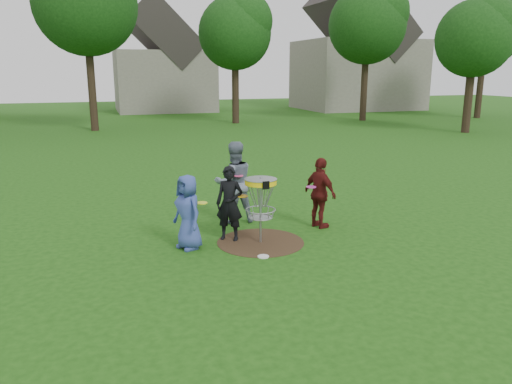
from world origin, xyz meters
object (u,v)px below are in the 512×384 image
object	(u,v)px
player_grey	(234,182)
player_blue	(188,212)
player_black	(230,204)
disc_golf_basket	(261,194)
player_maroon	(320,193)

from	to	relation	value
player_grey	player_blue	bearing A→B (deg)	44.17
player_grey	player_black	bearing A→B (deg)	67.70
player_grey	disc_golf_basket	xyz separation A→B (m)	(0.13, -1.53, 0.07)
player_maroon	player_blue	bearing A→B (deg)	80.12
player_black	player_grey	xyz separation A→B (m)	(0.43, 1.17, 0.17)
player_grey	disc_golf_basket	distance (m)	1.54
player_black	disc_golf_basket	world-z (taller)	player_black
player_blue	player_grey	bearing A→B (deg)	112.15
player_black	disc_golf_basket	xyz separation A→B (m)	(0.55, -0.37, 0.24)
player_blue	player_maroon	world-z (taller)	player_maroon
player_grey	player_maroon	size ratio (longest dim) A/B	1.19
player_blue	disc_golf_basket	world-z (taller)	player_blue
player_black	player_grey	world-z (taller)	player_grey
player_blue	player_maroon	distance (m)	3.08
player_blue	player_black	world-z (taller)	player_black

